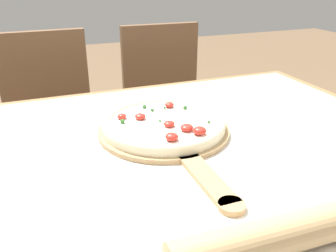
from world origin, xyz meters
The scene contains 7 objects.
dining_table centered at (0.00, 0.00, 0.63)m, with size 1.26×1.00×0.73m.
towel_cloth centered at (0.00, 0.00, 0.73)m, with size 1.18×0.92×0.00m.
pizza_peel centered at (-0.03, 0.08, 0.74)m, with size 0.34×0.53×0.01m.
pizza centered at (-0.03, 0.10, 0.76)m, with size 0.31×0.31×0.04m.
rolling_pin centered at (-0.03, -0.35, 0.76)m, with size 0.41×0.07×0.06m.
chair_left centered at (-0.27, 0.86, 0.50)m, with size 0.40×0.40×0.87m.
chair_right centered at (0.27, 0.86, 0.50)m, with size 0.41×0.41×0.87m.
Camera 1 is at (-0.31, -0.67, 1.12)m, focal length 38.00 mm.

